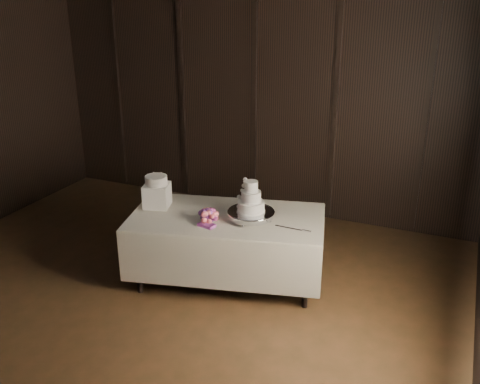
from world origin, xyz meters
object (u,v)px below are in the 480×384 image
box_pedestal (157,195)px  small_cake (156,180)px  cake_stand (251,215)px  bouquet (207,216)px  display_table (227,246)px  wedding_cake (248,200)px

box_pedestal → small_cake: bearing=0.0°
cake_stand → bouquet: size_ratio=1.29×
display_table → bouquet: 0.46m
cake_stand → box_pedestal: size_ratio=1.86×
cake_stand → bouquet: bearing=-151.3°
cake_stand → wedding_cake: 0.18m
cake_stand → bouquet: bouquet is taller
bouquet → box_pedestal: size_ratio=1.44×
cake_stand → wedding_cake: wedding_cake is taller
cake_stand → wedding_cake: bearing=-150.3°
display_table → box_pedestal: (-0.79, -0.06, 0.47)m
display_table → wedding_cake: 0.61m
wedding_cake → small_cake: 1.04m
cake_stand → wedding_cake: (-0.02, -0.01, 0.17)m
display_table → cake_stand: (0.26, 0.02, 0.39)m
display_table → box_pedestal: size_ratio=8.40×
cake_stand → display_table: bearing=-175.5°
bouquet → display_table: bearing=56.9°
bouquet → box_pedestal: 0.69m
display_table → bouquet: bouquet is taller
small_cake → cake_stand: bearing=4.1°
bouquet → small_cake: small_cake is taller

